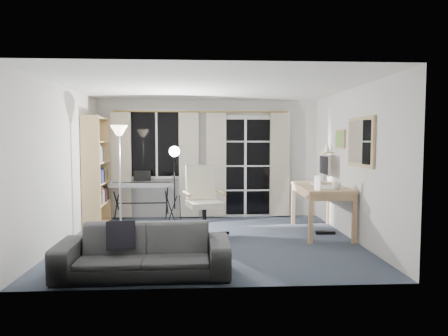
# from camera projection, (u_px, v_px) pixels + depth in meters

# --- Properties ---
(floor) EXTENTS (4.50, 4.00, 0.02)m
(floor) POSITION_uv_depth(u_px,v_px,m) (211.00, 241.00, 6.27)
(floor) COLOR #323B48
(floor) RESTS_ON ground
(window) EXTENTS (1.20, 0.08, 1.40)m
(window) POSITION_uv_depth(u_px,v_px,m) (157.00, 144.00, 8.07)
(window) COLOR white
(window) RESTS_ON floor
(french_door) EXTENTS (1.32, 0.09, 2.11)m
(french_door) POSITION_uv_depth(u_px,v_px,m) (245.00, 167.00, 8.20)
(french_door) COLOR white
(french_door) RESTS_ON floor
(curtains) EXTENTS (3.60, 0.07, 2.13)m
(curtains) POSITION_uv_depth(u_px,v_px,m) (202.00, 164.00, 8.06)
(curtains) COLOR gold
(curtains) RESTS_ON floor
(bookshelf) EXTENTS (0.35, 0.95, 2.01)m
(bookshelf) POSITION_uv_depth(u_px,v_px,m) (94.00, 174.00, 7.37)
(bookshelf) COLOR #A37F56
(bookshelf) RESTS_ON floor
(torchiere_lamp) EXTENTS (0.34, 0.34, 1.83)m
(torchiere_lamp) POSITION_uv_depth(u_px,v_px,m) (119.00, 147.00, 6.67)
(torchiere_lamp) COLOR #B2B2B7
(torchiere_lamp) RESTS_ON floor
(keyboard_piano) EXTENTS (1.27, 0.63, 0.91)m
(keyboard_piano) POSITION_uv_depth(u_px,v_px,m) (142.00, 185.00, 7.84)
(keyboard_piano) COLOR black
(keyboard_piano) RESTS_ON floor
(studio_light) EXTENTS (0.29, 0.30, 1.51)m
(studio_light) POSITION_uv_depth(u_px,v_px,m) (174.00, 161.00, 7.08)
(studio_light) COLOR black
(studio_light) RESTS_ON floor
(office_chair) EXTENTS (0.81, 0.78, 1.17)m
(office_chair) POSITION_uv_depth(u_px,v_px,m) (202.00, 195.00, 6.55)
(office_chair) COLOR black
(office_chair) RESTS_ON floor
(desk) EXTENTS (0.82, 1.54, 0.81)m
(desk) POSITION_uv_depth(u_px,v_px,m) (321.00, 192.00, 6.77)
(desk) COLOR #9D7B51
(desk) RESTS_ON floor
(monitor) EXTENTS (0.20, 0.58, 0.51)m
(monitor) POSITION_uv_depth(u_px,v_px,m) (325.00, 166.00, 7.20)
(monitor) COLOR silver
(monitor) RESTS_ON desk
(desk_clutter) EXTENTS (0.50, 0.91, 1.02)m
(desk_clutter) POSITION_uv_depth(u_px,v_px,m) (321.00, 198.00, 6.53)
(desk_clutter) COLOR white
(desk_clutter) RESTS_ON desk
(mug) EXTENTS (0.14, 0.11, 0.13)m
(mug) POSITION_uv_depth(u_px,v_px,m) (337.00, 185.00, 6.26)
(mug) COLOR silver
(mug) RESTS_ON desk
(wall_mirror) EXTENTS (0.04, 0.94, 0.74)m
(wall_mirror) POSITION_uv_depth(u_px,v_px,m) (360.00, 142.00, 5.93)
(wall_mirror) COLOR #A37F56
(wall_mirror) RESTS_ON floor
(framed_print) EXTENTS (0.03, 0.42, 0.32)m
(framed_print) POSITION_uv_depth(u_px,v_px,m) (340.00, 139.00, 6.82)
(framed_print) COLOR #A37F56
(framed_print) RESTS_ON floor
(wall_shelf) EXTENTS (0.16, 0.30, 0.18)m
(wall_shelf) POSITION_uv_depth(u_px,v_px,m) (327.00, 149.00, 7.33)
(wall_shelf) COLOR #A37F56
(wall_shelf) RESTS_ON floor
(sofa) EXTENTS (1.99, 0.61, 0.78)m
(sofa) POSITION_uv_depth(u_px,v_px,m) (144.00, 242.00, 4.65)
(sofa) COLOR #333436
(sofa) RESTS_ON floor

